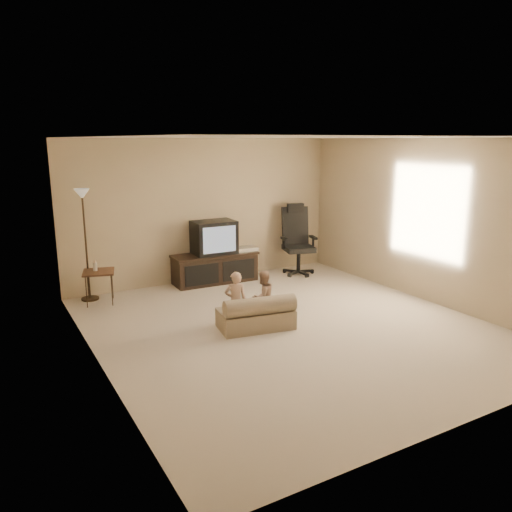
% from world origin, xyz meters
% --- Properties ---
extents(floor, '(5.50, 5.50, 0.00)m').
position_xyz_m(floor, '(0.00, 0.00, 0.00)').
color(floor, beige).
rests_on(floor, ground).
extents(room_shell, '(5.50, 5.50, 5.50)m').
position_xyz_m(room_shell, '(0.00, 0.00, 1.52)').
color(room_shell, white).
rests_on(room_shell, floor).
extents(tv_stand, '(1.55, 0.61, 1.10)m').
position_xyz_m(tv_stand, '(0.05, 2.49, 0.46)').
color(tv_stand, black).
rests_on(tv_stand, floor).
extents(office_chair, '(0.75, 0.77, 1.31)m').
position_xyz_m(office_chair, '(1.65, 2.25, 0.47)').
color(office_chair, black).
rests_on(office_chair, floor).
extents(side_table, '(0.56, 0.56, 0.69)m').
position_xyz_m(side_table, '(-1.99, 2.30, 0.49)').
color(side_table, brown).
rests_on(side_table, floor).
extents(floor_lamp, '(0.27, 0.27, 1.75)m').
position_xyz_m(floor_lamp, '(-2.10, 2.55, 1.28)').
color(floor_lamp, '#312315').
rests_on(floor_lamp, floor).
extents(child_sofa, '(1.05, 0.71, 0.48)m').
position_xyz_m(child_sofa, '(-0.42, 0.16, 0.19)').
color(child_sofa, tan).
rests_on(child_sofa, floor).
extents(toddler_left, '(0.35, 0.30, 0.80)m').
position_xyz_m(toddler_left, '(-0.69, 0.25, 0.40)').
color(toddler_left, tan).
rests_on(toddler_left, floor).
extents(toddler_right, '(0.39, 0.27, 0.74)m').
position_xyz_m(toddler_right, '(-0.22, 0.33, 0.37)').
color(toddler_right, tan).
rests_on(toddler_right, floor).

